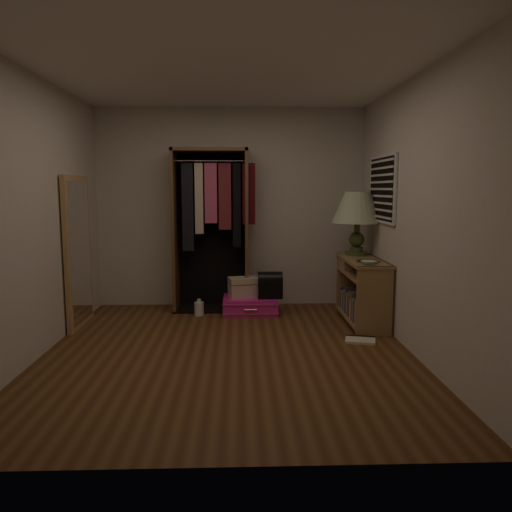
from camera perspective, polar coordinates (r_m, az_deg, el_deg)
name	(u,v)px	position (r m, az deg, el deg)	size (l,w,h in m)	color
ground	(228,352)	(4.88, -3.20, -10.89)	(4.00, 4.00, 0.00)	#553218
room_walls	(235,195)	(4.67, -2.40, 7.03)	(3.52, 4.02, 2.60)	beige
console_bookshelf	(362,289)	(5.96, 11.97, -3.68)	(0.42, 1.12, 0.75)	olive
open_wardrobe	(214,215)	(6.41, -4.84, 4.66)	(1.04, 0.50, 2.05)	brown
floor_mirror	(78,252)	(5.95, -19.67, 0.45)	(0.06, 0.80, 1.70)	tan
pink_suitcase	(250,305)	(6.28, -0.67, -5.64)	(0.69, 0.51, 0.21)	#E31B8F
train_case	(243,287)	(6.25, -1.45, -3.56)	(0.41, 0.32, 0.26)	#BBAD8F
black_bag	(270,284)	(6.18, 1.62, -3.26)	(0.30, 0.20, 0.33)	black
table_lamp	(357,209)	(6.16, 11.52, 5.29)	(0.66, 0.66, 0.77)	#3D4D25
brass_tray	(368,261)	(5.65, 12.72, -0.59)	(0.30, 0.30, 0.01)	olive
ceramic_bowl	(369,263)	(5.45, 12.74, -0.76)	(0.17, 0.17, 0.04)	#A5C6A5
white_jug	(199,308)	(6.23, -6.52, -5.97)	(0.15, 0.15, 0.20)	silver
floor_book	(360,340)	(5.31, 11.83, -9.33)	(0.35, 0.31, 0.03)	beige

